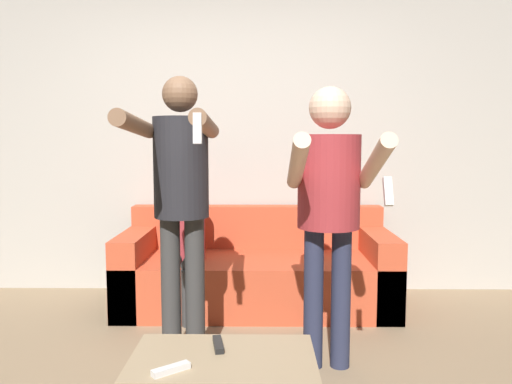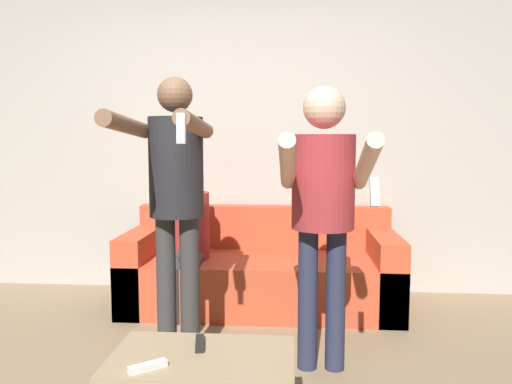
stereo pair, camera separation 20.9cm
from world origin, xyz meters
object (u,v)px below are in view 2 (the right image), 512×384
at_px(person_standing_left, 175,188).
at_px(coffee_table, 202,367).
at_px(person_standing_right, 323,195).
at_px(remote_far, 200,343).
at_px(person_seated, 189,234).
at_px(remote_near, 148,366).
at_px(couch, 261,273).

xyz_separation_m(person_standing_left, coffee_table, (0.29, -0.77, -0.65)).
height_order(person_standing_right, coffee_table, person_standing_right).
relative_size(person_standing_right, remote_far, 10.21).
height_order(person_seated, coffee_table, person_seated).
height_order(person_standing_left, remote_near, person_standing_left).
xyz_separation_m(couch, person_standing_right, (0.41, -1.08, 0.73)).
height_order(person_standing_right, remote_near, person_standing_right).
distance_m(person_standing_left, remote_near, 1.10).
height_order(couch, person_seated, person_seated).
relative_size(person_standing_right, remote_near, 11.16).
relative_size(couch, person_seated, 1.86).
relative_size(person_standing_left, remote_far, 10.57).
distance_m(person_standing_right, remote_far, 1.05).
relative_size(remote_near, remote_far, 0.91).
bearing_deg(couch, person_standing_left, -110.42).
bearing_deg(remote_far, coffee_table, -72.85).
distance_m(person_standing_right, coffee_table, 1.13).
relative_size(couch, coffee_table, 2.76).
distance_m(person_standing_right, person_seated, 1.35).
bearing_deg(remote_near, person_standing_left, 96.41).
bearing_deg(remote_far, remote_near, -124.25).
relative_size(person_standing_left, coffee_table, 2.18).
xyz_separation_m(person_standing_left, person_seated, (-0.12, 0.90, -0.43)).
xyz_separation_m(person_standing_left, remote_far, (0.26, -0.69, -0.59)).
distance_m(couch, remote_far, 1.79).
bearing_deg(remote_near, person_seated, 97.10).
xyz_separation_m(coffee_table, remote_near, (-0.18, -0.14, 0.06)).
bearing_deg(person_standing_left, remote_far, -69.27).
xyz_separation_m(person_standing_left, person_standing_right, (0.81, 0.01, -0.03)).
bearing_deg(couch, person_seated, -160.43).
height_order(remote_near, remote_far, same).
xyz_separation_m(couch, person_standing_left, (-0.41, -1.09, 0.76)).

